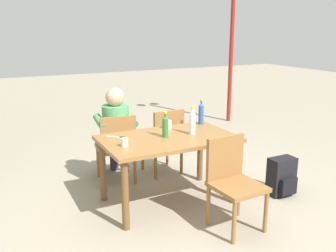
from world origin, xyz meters
TOP-DOWN VIEW (x-y plane):
  - ground_plane at (0.00, 0.00)m, footprint 24.00×24.00m
  - dining_table at (0.00, 0.00)m, footprint 1.41×0.86m
  - chair_far_left at (-0.33, 0.73)m, footprint 0.49×0.49m
  - chair_far_right at (0.32, 0.73)m, footprint 0.46×0.46m
  - chair_near_right at (0.31, -0.73)m, footprint 0.47×0.47m
  - person_in_white_shirt at (-0.32, 0.84)m, footprint 0.47×0.62m
  - bottle_blue at (0.60, 0.31)m, footprint 0.06×0.06m
  - bottle_green at (-0.03, 0.01)m, footprint 0.06×0.06m
  - bottle_clear at (0.28, -0.03)m, footprint 0.06×0.06m
  - cup_white at (-0.52, -0.10)m, footprint 0.07×0.07m
  - cup_glass at (0.15, 0.30)m, footprint 0.08×0.08m
  - table_knife at (-0.48, 0.22)m, footprint 0.18×0.19m
  - backpack_by_near_side at (1.24, -0.43)m, footprint 0.30×0.24m
  - lamp_post at (2.77, 2.70)m, footprint 0.56×0.20m

SIDE VIEW (x-z plane):
  - ground_plane at x=0.00m, z-range 0.00..0.00m
  - backpack_by_near_side at x=1.24m, z-range -0.01..0.43m
  - chair_far_left at x=-0.33m, z-range 0.05..0.92m
  - chair_far_right at x=0.32m, z-range 0.05..0.92m
  - chair_near_right at x=0.31m, z-range 0.05..0.92m
  - dining_table at x=0.00m, z-range 0.27..1.01m
  - person_in_white_shirt at x=-0.32m, z-range 0.07..1.25m
  - table_knife at x=-0.48m, z-range 0.74..0.75m
  - cup_white at x=-0.52m, z-range 0.74..0.82m
  - cup_glass at x=0.15m, z-range 0.74..0.84m
  - bottle_green at x=-0.03m, z-range 0.72..1.00m
  - bottle_clear at x=0.28m, z-range 0.72..1.03m
  - bottle_blue at x=0.60m, z-range 0.72..1.03m
  - lamp_post at x=2.77m, z-range 0.58..3.32m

